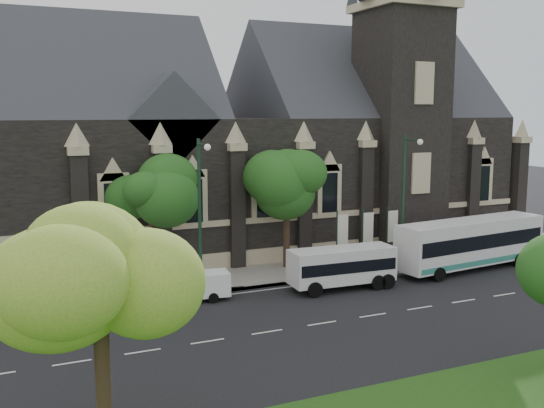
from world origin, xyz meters
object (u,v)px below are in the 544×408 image
banner_flag_left (341,234)px  box_trailer (211,284)px  car_far_red (0,316)px  banner_flag_right (391,230)px  tree_walk_left (154,191)px  banner_flag_center (366,232)px  shuttle_bus (342,265)px  tree_park_near (105,259)px  tree_walk_right (288,183)px  sedan (145,299)px  tour_coach (471,242)px  street_lamp_mid (201,208)px  street_lamp_near (405,194)px

banner_flag_left → box_trailer: size_ratio=1.33×
banner_flag_left → car_far_red: (-20.97, -3.23, -1.77)m
banner_flag_left → banner_flag_right: 4.00m
tree_walk_left → box_trailer: bearing=-66.2°
tree_walk_left → banner_flag_center: size_ratio=1.91×
banner_flag_left → car_far_red: 21.29m
tree_walk_left → shuttle_bus: bearing=-30.6°
tree_park_near → tree_walk_right: bearing=52.4°
tree_park_near → sedan: tree_park_near is taller
tree_walk_left → banner_flag_right: (16.08, -1.70, -3.35)m
tour_coach → sedan: (-21.93, -0.04, -1.14)m
box_trailer → car_far_red: bearing=-170.9°
tree_walk_left → car_far_red: tree_walk_left is taller
tree_walk_left → car_far_red: bearing=-151.0°
tree_walk_left → street_lamp_mid: (1.80, -3.61, -0.62)m
tree_walk_right → street_lamp_mid: 8.10m
tour_coach → car_far_red: tour_coach is taller
tree_walk_left → box_trailer: tree_walk_left is taller
tree_walk_left → banner_flag_center: tree_walk_left is taller
street_lamp_mid → box_trailer: (0.21, -0.96, -4.22)m
street_lamp_mid → box_trailer: 4.34m
shuttle_bus → car_far_red: bearing=-179.9°
car_far_red → banner_flag_center: bearing=-74.2°
tree_park_near → street_lamp_near: size_ratio=0.95×
tree_park_near → tour_coach: size_ratio=0.73×
tour_coach → car_far_red: bearing=173.1°
tree_park_near → banner_flag_center: bearing=41.5°
banner_flag_left → tour_coach: bearing=-24.3°
street_lamp_near → banner_flag_right: street_lamp_near is taller
street_lamp_near → car_far_red: bearing=-176.9°
tree_walk_left → car_far_red: size_ratio=2.13×
tree_walk_right → banner_flag_left: tree_walk_right is taller
banner_flag_left → street_lamp_mid: bearing=-169.5°
tree_park_near → street_lamp_near: (21.77, 15.86, -1.30)m
car_far_red → tree_walk_left: bearing=-53.1°
banner_flag_left → sedan: 14.55m
banner_flag_center → car_far_red: (-22.97, -3.23, -1.77)m
banner_flag_left → sedan: size_ratio=0.95×
banner_flag_right → tour_coach: (3.95, -3.59, -0.55)m
shuttle_bus → tree_walk_left: bearing=152.2°
tree_park_near → tour_coach: tree_park_near is taller
street_lamp_mid → car_far_red: 11.67m
street_lamp_near → tour_coach: size_ratio=0.77×
tree_park_near → banner_flag_right: tree_park_near is taller
tour_coach → box_trailer: tour_coach is taller
tree_walk_right → box_trailer: (-7.00, -4.58, -4.93)m
street_lamp_near → sedan: street_lamp_near is taller
shuttle_bus → car_far_red: shuttle_bus is taller
street_lamp_mid → car_far_red: street_lamp_mid is taller
tree_park_near → car_far_red: 15.92m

